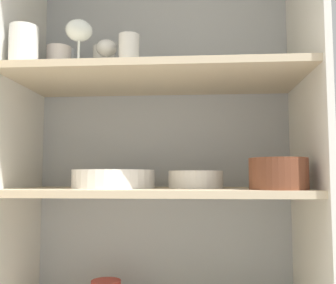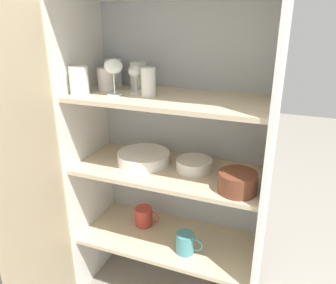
# 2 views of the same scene
# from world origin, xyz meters

# --- Properties ---
(cupboard_back_panel) EXTENTS (0.88, 0.02, 1.43)m
(cupboard_back_panel) POSITION_xyz_m (0.00, 0.38, 0.71)
(cupboard_back_panel) COLOR #B2B7BC
(cupboard_back_panel) RESTS_ON ground_plane
(cupboard_side_left) EXTENTS (0.02, 0.41, 1.43)m
(cupboard_side_left) POSITION_xyz_m (-0.43, 0.19, 0.71)
(cupboard_side_left) COLOR white
(cupboard_side_left) RESTS_ON ground_plane
(cupboard_side_right) EXTENTS (0.02, 0.41, 1.43)m
(cupboard_side_right) POSITION_xyz_m (0.43, 0.19, 0.71)
(cupboard_side_right) COLOR white
(cupboard_side_right) RESTS_ON ground_plane
(shelf_board_middle) EXTENTS (0.85, 0.38, 0.02)m
(shelf_board_middle) POSITION_xyz_m (0.00, 0.19, 0.70)
(shelf_board_middle) COLOR beige
(shelf_board_upper) EXTENTS (0.85, 0.38, 0.02)m
(shelf_board_upper) POSITION_xyz_m (0.00, 0.19, 1.04)
(shelf_board_upper) COLOR beige
(tumbler_glass_0) EXTENTS (0.08, 0.08, 0.10)m
(tumbler_glass_0) POSITION_xyz_m (-0.31, 0.20, 1.10)
(tumbler_glass_0) COLOR silver
(tumbler_glass_0) RESTS_ON shelf_board_upper
(tumbler_glass_1) EXTENTS (0.08, 0.08, 0.13)m
(tumbler_glass_1) POSITION_xyz_m (-0.34, 0.31, 1.11)
(tumbler_glass_1) COLOR white
(tumbler_glass_1) RESTS_ON shelf_board_upper
(tumbler_glass_2) EXTENTS (0.07, 0.07, 0.12)m
(tumbler_glass_2) POSITION_xyz_m (-0.19, 0.28, 1.11)
(tumbler_glass_2) COLOR white
(tumbler_glass_2) RESTS_ON shelf_board_upper
(tumbler_glass_3) EXTENTS (0.08, 0.08, 0.12)m
(tumbler_glass_3) POSITION_xyz_m (-0.37, 0.08, 1.11)
(tumbler_glass_3) COLOR white
(tumbler_glass_3) RESTS_ON shelf_board_upper
(tumbler_glass_4) EXTENTS (0.06, 0.06, 0.12)m
(tumbler_glass_4) POSITION_xyz_m (-0.08, 0.17, 1.11)
(tumbler_glass_4) COLOR white
(tumbler_glass_4) RESTS_ON shelf_board_upper
(wine_glass_0) EXTENTS (0.08, 0.08, 0.15)m
(wine_glass_0) POSITION_xyz_m (-0.22, 0.12, 1.16)
(wine_glass_0) COLOR white
(wine_glass_0) RESTS_ON shelf_board_upper
(wine_glass_1) EXTENTS (0.07, 0.07, 0.12)m
(wine_glass_1) POSITION_xyz_m (-0.16, 0.20, 1.13)
(wine_glass_1) COLOR white
(wine_glass_1) RESTS_ON shelf_board_upper
(plate_stack_white) EXTENTS (0.25, 0.25, 0.05)m
(plate_stack_white) POSITION_xyz_m (-0.13, 0.20, 0.74)
(plate_stack_white) COLOR white
(plate_stack_white) RESTS_ON shelf_board_middle
(mixing_bowl_large) EXTENTS (0.15, 0.15, 0.08)m
(mixing_bowl_large) POSITION_xyz_m (0.33, 0.09, 0.76)
(mixing_bowl_large) COLOR brown
(mixing_bowl_large) RESTS_ON shelf_board_middle
(serving_bowl_small) EXTENTS (0.16, 0.16, 0.05)m
(serving_bowl_small) POSITION_xyz_m (0.11, 0.22, 0.74)
(serving_bowl_small) COLOR silver
(serving_bowl_small) RESTS_ON shelf_board_middle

